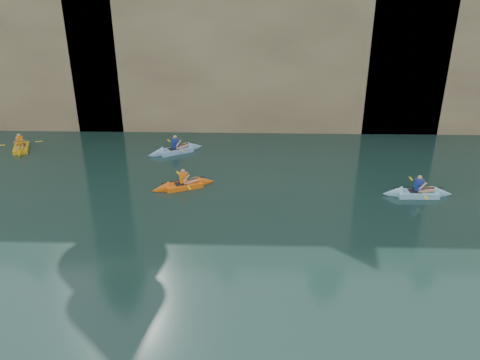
{
  "coord_description": "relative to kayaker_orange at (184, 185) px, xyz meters",
  "views": [
    {
      "loc": [
        1.76,
        -8.62,
        9.79
      ],
      "look_at": [
        1.31,
        6.76,
        3.0
      ],
      "focal_mm": 35.0,
      "sensor_mm": 36.0,
      "label": 1
    }
  ],
  "objects": [
    {
      "name": "sea_cave_center",
      "position": [
        -2.32,
        9.43,
        1.45
      ],
      "size": [
        3.5,
        1.0,
        3.2
      ],
      "primitive_type": "cube",
      "color": "black",
      "rests_on": "ground"
    },
    {
      "name": "kayaker_ltblue_near",
      "position": [
        11.37,
        -0.62,
        0.01
      ],
      "size": [
        3.36,
        2.59,
        1.33
      ],
      "rotation": [
        0.0,
        0.0,
        0.01
      ],
      "color": "#88C5E4",
      "rests_on": "ground"
    },
    {
      "name": "kayaker_ltblue_mid",
      "position": [
        -1.17,
        5.0,
        0.01
      ],
      "size": [
        3.42,
        2.51,
        1.34
      ],
      "rotation": [
        0.0,
        0.0,
        0.55
      ],
      "color": "#83AFDB",
      "rests_on": "ground"
    },
    {
      "name": "cliff_slab_center",
      "position": [
        3.68,
        10.08,
        5.55
      ],
      "size": [
        24.0,
        2.4,
        11.4
      ],
      "primitive_type": "cube",
      "color": "tan",
      "rests_on": "ground"
    },
    {
      "name": "cliff",
      "position": [
        1.68,
        17.48,
        5.85
      ],
      "size": [
        70.0,
        16.0,
        12.0
      ],
      "primitive_type": "cube",
      "color": "tan",
      "rests_on": "ground"
    },
    {
      "name": "kayaker_orange",
      "position": [
        0.0,
        0.0,
        0.0
      ],
      "size": [
        3.26,
        2.25,
        1.24
      ],
      "rotation": [
        0.0,
        0.0,
        0.42
      ],
      "color": "orange",
      "rests_on": "ground"
    },
    {
      "name": "kayaker_yellow",
      "position": [
        -10.62,
        5.17,
        0.01
      ],
      "size": [
        2.39,
        3.2,
        1.29
      ],
      "rotation": [
        0.0,
        0.0,
        -1.21
      ],
      "color": "gold",
      "rests_on": "ground"
    },
    {
      "name": "sea_cave_east",
      "position": [
        11.68,
        9.43,
        2.1
      ],
      "size": [
        5.0,
        1.0,
        4.5
      ],
      "primitive_type": "cube",
      "color": "black",
      "rests_on": "ground"
    }
  ]
}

